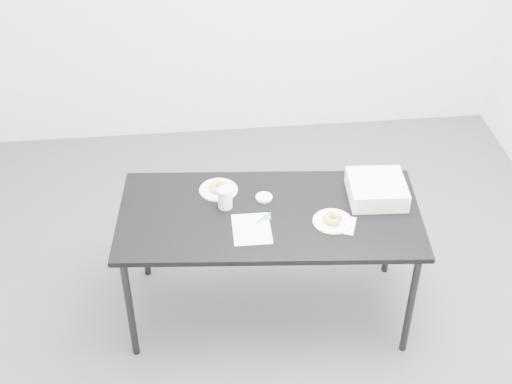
{
  "coord_description": "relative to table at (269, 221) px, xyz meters",
  "views": [
    {
      "loc": [
        -0.38,
        -2.84,
        3.07
      ],
      "look_at": [
        -0.08,
        0.02,
        0.87
      ],
      "focal_mm": 50.0,
      "sensor_mm": 36.0,
      "label": 1
    }
  ],
  "objects": [
    {
      "name": "cup_lid",
      "position": [
        -0.01,
        0.13,
        0.06
      ],
      "size": [
        0.09,
        0.09,
        0.01
      ],
      "primitive_type": "cylinder",
      "color": "white",
      "rests_on": "table"
    },
    {
      "name": "logo_patch",
      "position": [
        -0.02,
        -0.04,
        0.06
      ],
      "size": [
        0.04,
        0.04,
        0.0
      ],
      "primitive_type": "cube",
      "rotation": [
        0.0,
        0.0,
        -0.01
      ],
      "color": "green",
      "rests_on": "scorecard"
    },
    {
      "name": "donut_near",
      "position": [
        0.31,
        -0.11,
        0.08
      ],
      "size": [
        0.13,
        0.13,
        0.03
      ],
      "primitive_type": "torus",
      "rotation": [
        0.0,
        0.0,
        -0.48
      ],
      "color": "gold",
      "rests_on": "plate_near"
    },
    {
      "name": "pen",
      "position": [
        -0.04,
        -0.05,
        0.06
      ],
      "size": [
        0.09,
        0.08,
        0.01
      ],
      "primitive_type": "cylinder",
      "rotation": [
        0.0,
        1.57,
        0.74
      ],
      "color": "#0D9594",
      "rests_on": "scorecard"
    },
    {
      "name": "donut_far",
      "position": [
        -0.25,
        0.22,
        0.08
      ],
      "size": [
        0.11,
        0.11,
        0.03
      ],
      "primitive_type": "torus",
      "rotation": [
        0.0,
        0.0,
        0.1
      ],
      "color": "gold",
      "rests_on": "plate_far"
    },
    {
      "name": "coffee_cup",
      "position": [
        -0.23,
        0.08,
        0.11
      ],
      "size": [
        0.08,
        0.08,
        0.11
      ],
      "primitive_type": "cylinder",
      "color": "white",
      "rests_on": "table"
    },
    {
      "name": "napkin",
      "position": [
        0.35,
        -0.13,
        0.06
      ],
      "size": [
        0.18,
        0.18,
        0.0
      ],
      "primitive_type": "cube",
      "rotation": [
        0.0,
        0.0,
        -0.34
      ],
      "color": "white",
      "rests_on": "table"
    },
    {
      "name": "scorecard",
      "position": [
        -0.11,
        -0.12,
        0.06
      ],
      "size": [
        0.19,
        0.25,
        0.0
      ],
      "primitive_type": "cube",
      "rotation": [
        0.0,
        0.0,
        -0.01
      ],
      "color": "white",
      "rests_on": "table"
    },
    {
      "name": "floor",
      "position": [
        0.01,
        -0.03,
        -0.67
      ],
      "size": [
        4.0,
        4.0,
        0.0
      ],
      "primitive_type": "plane",
      "color": "#47474B",
      "rests_on": "ground"
    },
    {
      "name": "plate_far",
      "position": [
        -0.25,
        0.22,
        0.06
      ],
      "size": [
        0.21,
        0.21,
        0.01
      ],
      "primitive_type": "cylinder",
      "color": "white",
      "rests_on": "table"
    },
    {
      "name": "plate_near",
      "position": [
        0.31,
        -0.11,
        0.06
      ],
      "size": [
        0.21,
        0.21,
        0.01
      ],
      "primitive_type": "cylinder",
      "color": "white",
      "rests_on": "napkin"
    },
    {
      "name": "bakery_box",
      "position": [
        0.59,
        0.08,
        0.1
      ],
      "size": [
        0.31,
        0.31,
        0.1
      ],
      "primitive_type": "cube",
      "rotation": [
        0.0,
        0.0,
        -0.06
      ],
      "color": "white",
      "rests_on": "table"
    },
    {
      "name": "table",
      "position": [
        0.0,
        0.0,
        0.0
      ],
      "size": [
        1.64,
        0.88,
        0.72
      ],
      "rotation": [
        0.0,
        0.0,
        -0.09
      ],
      "color": "black",
      "rests_on": "floor"
    }
  ]
}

